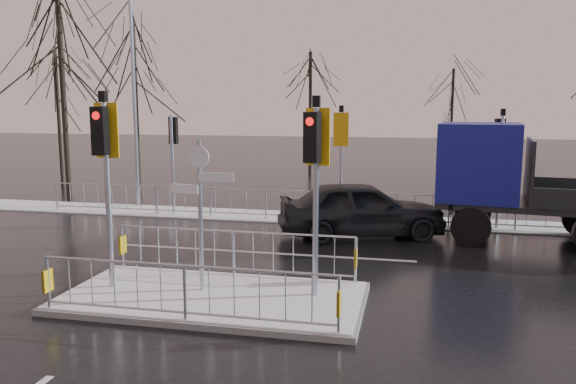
% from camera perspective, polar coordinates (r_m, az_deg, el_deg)
% --- Properties ---
extents(ground, '(120.00, 120.00, 0.00)m').
position_cam_1_polar(ground, '(11.51, -7.64, -10.91)').
color(ground, black).
rests_on(ground, ground).
extents(snow_verge, '(30.00, 2.00, 0.04)m').
position_cam_1_polar(snow_verge, '(19.52, 1.03, -2.58)').
color(snow_verge, white).
rests_on(snow_verge, ground).
extents(lane_markings, '(8.00, 11.38, 0.01)m').
position_cam_1_polar(lane_markings, '(11.21, -8.23, -11.44)').
color(lane_markings, silver).
rests_on(lane_markings, ground).
extents(traffic_island, '(6.00, 3.04, 4.15)m').
position_cam_1_polar(traffic_island, '(11.40, -7.72, -9.04)').
color(traffic_island, slate).
rests_on(traffic_island, ground).
extents(far_kerb_fixtures, '(18.00, 0.65, 3.83)m').
position_cam_1_polar(far_kerb_fixtures, '(18.80, 1.61, 0.07)').
color(far_kerb_fixtures, '#9BA1A9').
rests_on(far_kerb_fixtures, ground).
extents(car_far_lane, '(5.28, 3.39, 1.67)m').
position_cam_1_polar(car_far_lane, '(16.76, 7.44, -1.70)').
color(car_far_lane, black).
rests_on(car_far_lane, ground).
extents(flatbed_truck, '(7.52, 3.50, 3.36)m').
position_cam_1_polar(flatbed_truck, '(17.34, 22.15, 1.25)').
color(flatbed_truck, black).
rests_on(flatbed_truck, ground).
extents(tree_near_a, '(4.75, 4.75, 8.97)m').
position_cam_1_polar(tree_near_a, '(25.63, -22.09, 13.18)').
color(tree_near_a, black).
rests_on(tree_near_a, ground).
extents(tree_near_b, '(4.00, 4.00, 7.55)m').
position_cam_1_polar(tree_near_b, '(25.57, -15.31, 11.34)').
color(tree_near_b, black).
rests_on(tree_near_b, ground).
extents(tree_near_c, '(3.50, 3.50, 6.61)m').
position_cam_1_polar(tree_near_c, '(28.73, -22.40, 9.39)').
color(tree_near_c, black).
rests_on(tree_near_c, ground).
extents(tree_far_a, '(3.75, 3.75, 7.08)m').
position_cam_1_polar(tree_far_a, '(32.69, 2.29, 10.45)').
color(tree_far_a, black).
rests_on(tree_far_a, ground).
extents(tree_far_b, '(3.25, 3.25, 6.14)m').
position_cam_1_polar(tree_far_b, '(34.24, 16.36, 8.95)').
color(tree_far_b, black).
rests_on(tree_far_b, ground).
extents(street_lamp_left, '(1.25, 0.18, 8.20)m').
position_cam_1_polar(street_lamp_left, '(22.16, -15.24, 10.09)').
color(street_lamp_left, '#9BA1A9').
rests_on(street_lamp_left, ground).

